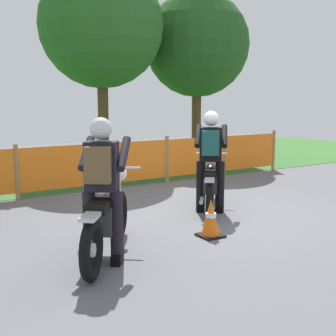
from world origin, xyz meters
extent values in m
cube|color=#5B5B60|center=(0.00, 0.00, -0.01)|extent=(24.00, 24.00, 0.02)
cube|color=#386B2D|center=(0.00, 5.95, 0.01)|extent=(24.00, 6.88, 0.01)
cylinder|color=#997547|center=(-2.48, 2.51, 0.53)|extent=(0.08, 0.08, 1.05)
cylinder|color=#997547|center=(-0.83, 2.51, 0.53)|extent=(0.08, 0.08, 1.05)
cylinder|color=#997547|center=(0.83, 2.51, 0.53)|extent=(0.08, 0.08, 1.05)
cylinder|color=#997547|center=(2.48, 2.51, 0.53)|extent=(0.08, 0.08, 1.05)
cylinder|color=#997547|center=(4.14, 2.51, 0.53)|extent=(0.08, 0.08, 1.05)
cube|color=orange|center=(-1.65, 2.51, 0.54)|extent=(1.57, 0.02, 0.85)
cube|color=orange|center=(0.00, 2.51, 0.54)|extent=(1.57, 0.02, 0.85)
cube|color=orange|center=(1.65, 2.51, 0.54)|extent=(1.57, 0.02, 0.85)
cube|color=orange|center=(3.31, 2.51, 0.54)|extent=(1.57, 0.02, 0.85)
cylinder|color=brown|center=(0.42, 5.06, 1.31)|extent=(0.28, 0.28, 2.61)
sphere|color=#286023|center=(0.42, 5.06, 3.74)|extent=(3.21, 3.21, 3.21)
cylinder|color=brown|center=(3.49, 5.12, 1.18)|extent=(0.28, 0.28, 2.37)
sphere|color=#23511E|center=(3.49, 5.12, 3.44)|extent=(3.07, 3.07, 3.07)
torus|color=black|center=(-1.88, -0.62, 0.33)|extent=(0.50, 0.60, 0.67)
cylinder|color=silver|center=(-1.88, -0.62, 0.33)|extent=(0.14, 0.15, 0.15)
torus|color=black|center=(-2.76, -1.78, 0.33)|extent=(0.50, 0.60, 0.67)
cylinder|color=silver|center=(-2.76, -1.78, 0.33)|extent=(0.14, 0.15, 0.15)
cube|color=#38383D|center=(-2.35, -1.24, 0.52)|extent=(0.58, 0.65, 0.33)
ellipsoid|color=#B7B7C1|center=(-2.21, -1.05, 0.75)|extent=(0.53, 0.58, 0.23)
cube|color=black|center=(-2.51, -1.45, 0.72)|extent=(0.54, 0.60, 0.10)
cube|color=silver|center=(-2.76, -1.78, 0.70)|extent=(0.36, 0.40, 0.04)
cylinder|color=silver|center=(-1.92, -0.67, 0.64)|extent=(0.19, 0.23, 0.59)
sphere|color=white|center=(-1.82, -0.53, 0.88)|extent=(0.26, 0.26, 0.19)
cylinder|color=silver|center=(-1.94, -0.70, 0.99)|extent=(0.52, 0.41, 0.03)
cylinder|color=silver|center=(-2.66, -1.40, 0.27)|extent=(0.41, 0.50, 0.07)
torus|color=black|center=(0.58, 0.54, 0.30)|extent=(0.46, 0.54, 0.60)
cylinder|color=silver|center=(0.58, 0.54, 0.30)|extent=(0.13, 0.14, 0.13)
torus|color=black|center=(-0.25, -0.49, 0.30)|extent=(0.46, 0.54, 0.60)
cylinder|color=silver|center=(-0.25, -0.49, 0.30)|extent=(0.13, 0.14, 0.13)
cube|color=#38383D|center=(0.13, -0.01, 0.47)|extent=(0.53, 0.58, 0.30)
ellipsoid|color=black|center=(0.27, 0.16, 0.68)|extent=(0.48, 0.52, 0.21)
cube|color=black|center=(-0.01, -0.20, 0.65)|extent=(0.49, 0.54, 0.09)
cube|color=silver|center=(-0.25, -0.49, 0.63)|extent=(0.33, 0.36, 0.04)
cylinder|color=silver|center=(0.54, 0.49, 0.58)|extent=(0.18, 0.20, 0.54)
sphere|color=white|center=(0.63, 0.61, 0.79)|extent=(0.24, 0.24, 0.17)
cylinder|color=silver|center=(0.52, 0.47, 0.90)|extent=(0.46, 0.38, 0.03)
cylinder|color=silver|center=(-0.15, -0.15, 0.24)|extent=(0.38, 0.45, 0.07)
cylinder|color=black|center=(-2.58, -1.27, 0.43)|extent=(0.21, 0.21, 0.86)
cube|color=black|center=(-2.58, -1.27, 0.06)|extent=(0.24, 0.27, 0.12)
cylinder|color=black|center=(-2.32, -1.46, 0.43)|extent=(0.21, 0.21, 0.86)
cube|color=black|center=(-2.32, -1.46, 0.06)|extent=(0.24, 0.27, 0.12)
cube|color=black|center=(-2.45, -1.37, 1.14)|extent=(0.43, 0.41, 0.56)
cylinder|color=black|center=(-2.51, -1.09, 1.26)|extent=(0.37, 0.45, 0.38)
cylinder|color=black|center=(-2.16, -1.36, 1.26)|extent=(0.37, 0.45, 0.38)
sphere|color=silver|center=(-2.45, -1.37, 1.56)|extent=(0.35, 0.35, 0.25)
cube|color=black|center=(-2.39, -1.29, 1.56)|extent=(0.16, 0.13, 0.08)
cube|color=brown|center=(-2.55, -1.50, 1.18)|extent=(0.32, 0.30, 0.40)
cylinder|color=black|center=(-0.08, -0.02, 0.43)|extent=(0.21, 0.21, 0.86)
cube|color=black|center=(-0.08, -0.02, 0.06)|extent=(0.25, 0.27, 0.12)
cylinder|color=black|center=(0.17, -0.22, 0.43)|extent=(0.21, 0.21, 0.86)
cube|color=black|center=(0.17, -0.22, 0.06)|extent=(0.25, 0.27, 0.12)
cube|color=black|center=(0.04, -0.12, 1.14)|extent=(0.43, 0.41, 0.56)
cylinder|color=black|center=(-0.01, 0.15, 1.26)|extent=(0.38, 0.44, 0.38)
cylinder|color=black|center=(0.33, -0.12, 1.26)|extent=(0.38, 0.44, 0.38)
sphere|color=white|center=(0.04, -0.12, 1.56)|extent=(0.35, 0.35, 0.25)
cube|color=black|center=(0.11, -0.05, 1.56)|extent=(0.16, 0.14, 0.08)
cube|color=#194C47|center=(-0.06, -0.26, 1.18)|extent=(0.32, 0.30, 0.40)
cube|color=black|center=(-0.79, -1.23, 0.01)|extent=(0.32, 0.32, 0.03)
cone|color=orange|center=(-0.79, -1.23, 0.28)|extent=(0.26, 0.26, 0.50)
cylinder|color=white|center=(-0.79, -1.23, 0.31)|extent=(0.15, 0.15, 0.06)
camera|label=1|loc=(-4.47, -6.01, 1.91)|focal=48.09mm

